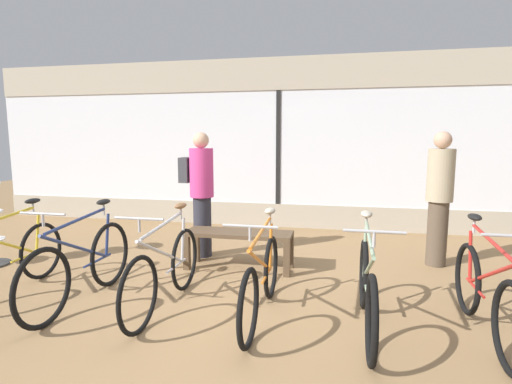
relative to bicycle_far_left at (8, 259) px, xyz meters
The scene contains 11 objects.
ground_plane 2.42m from the bicycle_far_left, ahead, with size 24.00×24.00×0.00m, color #99754C.
shop_back_wall 4.79m from the bicycle_far_left, 58.91° to the left, with size 12.00×0.08×3.20m.
bicycle_far_left is the anchor object (origin of this frame).
bicycle_left 0.96m from the bicycle_far_left, ahead, with size 0.46×1.82×1.05m.
bicycle_center_left 1.86m from the bicycle_far_left, ahead, with size 0.46×1.76×1.03m.
bicycle_center_right 2.85m from the bicycle_far_left, ahead, with size 0.46×1.74×1.02m.
bicycle_right 3.82m from the bicycle_far_left, ahead, with size 0.46×1.76×1.03m.
bicycle_far_right 4.80m from the bicycle_far_left, ahead, with size 0.46×1.75×1.03m.
display_bench 2.65m from the bicycle_far_left, 30.70° to the left, with size 1.40×0.44×0.50m.
customer_near_rack 5.30m from the bicycle_far_left, 22.86° to the left, with size 0.42×0.42×1.80m.
customer_by_window 2.48m from the bicycle_far_left, 48.31° to the left, with size 0.51×0.37×1.80m.
Camera 1 is at (1.17, -3.67, 1.72)m, focal length 28.00 mm.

